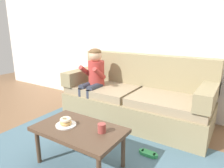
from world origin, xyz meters
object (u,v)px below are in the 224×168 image
coffee_table (79,132)px  person_child (93,76)px  couch (136,98)px  mug (102,128)px  toy_controller (148,154)px  donut (66,123)px

coffee_table → person_child: size_ratio=0.83×
couch → mug: couch is taller
coffee_table → mug: (0.25, 0.05, 0.09)m
coffee_table → toy_controller: (0.54, 0.53, -0.36)m
coffee_table → mug: size_ratio=10.16×
couch → coffee_table: size_ratio=2.42×
donut → mug: (0.39, 0.08, 0.01)m
coffee_table → person_child: person_child is taller
person_child → mug: 1.42m
donut → mug: size_ratio=1.33×
coffee_table → donut: bearing=-168.1°
couch → person_child: bearing=-162.2°
donut → toy_controller: (0.69, 0.57, -0.44)m
couch → toy_controller: bearing=-55.6°
mug → coffee_table: bearing=-168.4°
person_child → toy_controller: (1.21, -0.59, -0.65)m
couch → donut: couch is taller
donut → toy_controller: donut is taller
donut → mug: bearing=11.7°
coffee_table → toy_controller: size_ratio=4.05×
coffee_table → donut: donut is taller
person_child → couch: bearing=17.8°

